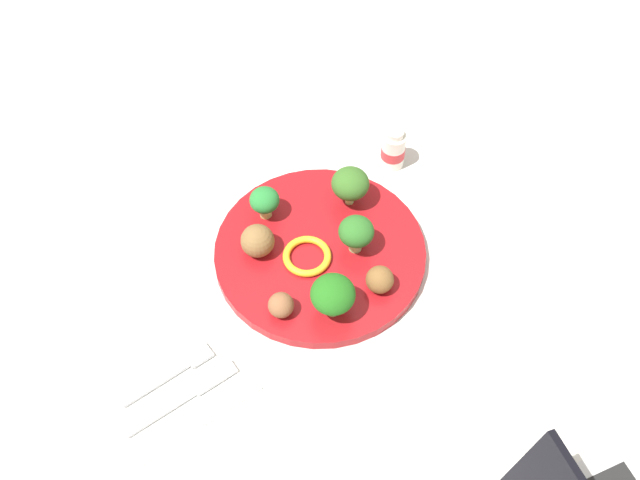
% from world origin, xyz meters
% --- Properties ---
extents(ground_plane, '(4.00, 4.00, 0.00)m').
position_xyz_m(ground_plane, '(0.00, 0.00, 0.00)').
color(ground_plane, beige).
extents(plate, '(0.28, 0.28, 0.02)m').
position_xyz_m(plate, '(0.00, 0.00, 0.01)').
color(plate, maroon).
rests_on(plate, ground_plane).
extents(broccoli_floret_front_left, '(0.04, 0.04, 0.05)m').
position_xyz_m(broccoli_floret_front_left, '(-0.02, 0.09, 0.05)').
color(broccoli_floret_front_left, '#ACC067').
rests_on(broccoli_floret_front_left, plate).
extents(broccoli_floret_center, '(0.05, 0.05, 0.06)m').
position_xyz_m(broccoli_floret_center, '(0.08, 0.03, 0.05)').
color(broccoli_floret_center, '#A5C970').
rests_on(broccoli_floret_center, plate).
extents(broccoli_floret_back_right, '(0.05, 0.05, 0.06)m').
position_xyz_m(broccoli_floret_back_right, '(0.04, -0.03, 0.05)').
color(broccoli_floret_back_right, '#9DCC7D').
rests_on(broccoli_floret_back_right, plate).
extents(broccoli_floret_mid_left, '(0.05, 0.05, 0.06)m').
position_xyz_m(broccoli_floret_mid_left, '(-0.05, -0.08, 0.05)').
color(broccoli_floret_mid_left, '#ACCE6B').
rests_on(broccoli_floret_mid_left, plate).
extents(meatball_center, '(0.04, 0.04, 0.04)m').
position_xyz_m(meatball_center, '(-0.06, 0.05, 0.04)').
color(meatball_center, brown).
rests_on(meatball_center, plate).
extents(meatball_far_rim, '(0.03, 0.03, 0.03)m').
position_xyz_m(meatball_far_rim, '(-0.10, -0.04, 0.03)').
color(meatball_far_rim, brown).
rests_on(meatball_far_rim, plate).
extents(meatball_front_left, '(0.04, 0.04, 0.04)m').
position_xyz_m(meatball_front_left, '(0.02, -0.09, 0.03)').
color(meatball_front_left, brown).
rests_on(meatball_front_left, plate).
extents(pepper_ring_mid_left, '(0.09, 0.09, 0.01)m').
position_xyz_m(pepper_ring_mid_left, '(-0.02, 0.00, 0.02)').
color(pepper_ring_mid_left, yellow).
rests_on(pepper_ring_mid_left, plate).
extents(napkin, '(0.18, 0.14, 0.01)m').
position_xyz_m(napkin, '(-0.26, -0.03, 0.00)').
color(napkin, white).
rests_on(napkin, ground_plane).
extents(fork, '(0.12, 0.03, 0.01)m').
position_xyz_m(fork, '(-0.25, -0.01, 0.01)').
color(fork, silver).
rests_on(fork, napkin).
extents(knife, '(0.15, 0.03, 0.01)m').
position_xyz_m(knife, '(-0.25, -0.05, 0.01)').
color(knife, silver).
rests_on(knife, napkin).
extents(yogurt_bottle, '(0.04, 0.04, 0.07)m').
position_xyz_m(yogurt_bottle, '(0.19, 0.05, 0.03)').
color(yogurt_bottle, white).
rests_on(yogurt_bottle, ground_plane).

